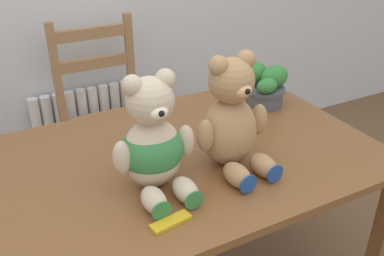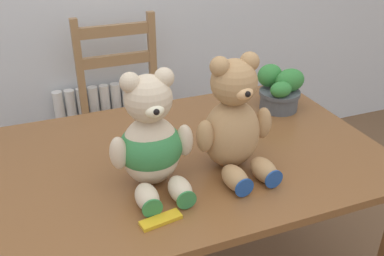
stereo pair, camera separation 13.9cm
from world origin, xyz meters
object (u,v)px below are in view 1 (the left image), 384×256
object	(u,v)px
wooden_chair_behind	(107,120)
teddy_bear_right	(232,120)
teddy_bear_left	(153,144)
chocolate_bar	(171,222)
potted_plant	(265,86)

from	to	relation	value
wooden_chair_behind	teddy_bear_right	xyz separation A→B (m)	(0.16, -0.97, 0.41)
teddy_bear_left	teddy_bear_right	distance (m)	0.29
wooden_chair_behind	chocolate_bar	world-z (taller)	wooden_chair_behind
wooden_chair_behind	potted_plant	world-z (taller)	wooden_chair_behind
wooden_chair_behind	potted_plant	distance (m)	0.90
teddy_bear_left	potted_plant	size ratio (longest dim) A/B	2.01
teddy_bear_left	chocolate_bar	distance (m)	0.25
wooden_chair_behind	teddy_bear_left	bearing A→B (deg)	82.49
wooden_chair_behind	teddy_bear_right	world-z (taller)	teddy_bear_right
teddy_bear_left	teddy_bear_right	world-z (taller)	teddy_bear_right
chocolate_bar	potted_plant	bearing A→B (deg)	36.61
potted_plant	chocolate_bar	size ratio (longest dim) A/B	1.56
potted_plant	chocolate_bar	xyz separation A→B (m)	(-0.72, -0.54, -0.09)
potted_plant	chocolate_bar	distance (m)	0.90
teddy_bear_right	chocolate_bar	xyz separation A→B (m)	(-0.32, -0.19, -0.17)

